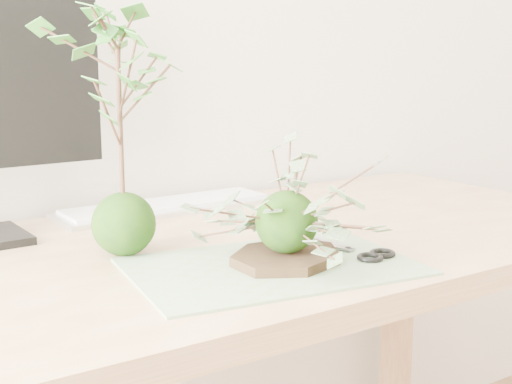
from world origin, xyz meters
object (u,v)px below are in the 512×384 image
at_px(desk, 209,295).
at_px(maple_kokedama, 118,66).
at_px(keyboard, 167,206).
at_px(ivy_kokedama, 287,193).

relative_size(desk, maple_kokedama, 3.82).
xyz_separation_m(desk, keyboard, (0.06, 0.27, 0.10)).
height_order(desk, maple_kokedama, maple_kokedama).
xyz_separation_m(ivy_kokedama, keyboard, (0.02, 0.44, -0.10)).
distance_m(desk, maple_kokedama, 0.41).
height_order(desk, keyboard, keyboard).
height_order(desk, ivy_kokedama, ivy_kokedama).
relative_size(desk, keyboard, 3.51).
distance_m(ivy_kokedama, maple_kokedama, 0.32).
bearing_deg(desk, ivy_kokedama, -75.57).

